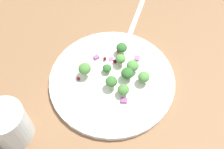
# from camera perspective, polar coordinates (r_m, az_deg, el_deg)

# --- Properties ---
(ground_plane) EXTENTS (1.80, 1.80, 0.02)m
(ground_plane) POSITION_cam_1_polar(r_m,az_deg,el_deg) (0.62, 0.45, -1.35)
(ground_plane) COLOR brown
(plate) EXTENTS (0.28, 0.28, 0.02)m
(plate) POSITION_cam_1_polar(r_m,az_deg,el_deg) (0.60, 0.00, -0.99)
(plate) COLOR white
(plate) RESTS_ON ground_plane
(dressing_pool) EXTENTS (0.16, 0.16, 0.00)m
(dressing_pool) POSITION_cam_1_polar(r_m,az_deg,el_deg) (0.59, 0.00, -0.76)
(dressing_pool) COLOR white
(dressing_pool) RESTS_ON plate
(broccoli_floret_0) EXTENTS (0.03, 0.03, 0.03)m
(broccoli_floret_0) POSITION_cam_1_polar(r_m,az_deg,el_deg) (0.59, 4.42, 1.85)
(broccoli_floret_0) COLOR #8EB77A
(broccoli_floret_0) RESTS_ON plate
(broccoli_floret_1) EXTENTS (0.03, 0.03, 0.03)m
(broccoli_floret_1) POSITION_cam_1_polar(r_m,az_deg,el_deg) (0.58, -5.82, 1.23)
(broccoli_floret_1) COLOR #8EB77A
(broccoli_floret_1) RESTS_ON plate
(broccoli_floret_2) EXTENTS (0.03, 0.03, 0.03)m
(broccoli_floret_2) POSITION_cam_1_polar(r_m,az_deg,el_deg) (0.56, -0.13, -1.53)
(broccoli_floret_2) COLOR #9EC684
(broccoli_floret_2) RESTS_ON plate
(broccoli_floret_3) EXTENTS (0.02, 0.02, 0.02)m
(broccoli_floret_3) POSITION_cam_1_polar(r_m,az_deg,el_deg) (0.59, -1.07, 1.31)
(broccoli_floret_3) COLOR #9EC684
(broccoli_floret_3) RESTS_ON plate
(broccoli_floret_4) EXTENTS (0.02, 0.02, 0.02)m
(broccoli_floret_4) POSITION_cam_1_polar(r_m,az_deg,el_deg) (0.60, 1.86, 3.33)
(broccoli_floret_4) COLOR #8EB77A
(broccoli_floret_4) RESTS_ON plate
(broccoli_floret_5) EXTENTS (0.03, 0.03, 0.03)m
(broccoli_floret_5) POSITION_cam_1_polar(r_m,az_deg,el_deg) (0.58, 3.27, 0.25)
(broccoli_floret_5) COLOR #8EB77A
(broccoli_floret_5) RESTS_ON plate
(broccoli_floret_6) EXTENTS (0.02, 0.02, 0.02)m
(broccoli_floret_6) POSITION_cam_1_polar(r_m,az_deg,el_deg) (0.56, 2.42, -3.24)
(broccoli_floret_6) COLOR #ADD18E
(broccoli_floret_6) RESTS_ON plate
(broccoli_floret_7) EXTENTS (0.03, 0.03, 0.03)m
(broccoli_floret_7) POSITION_cam_1_polar(r_m,az_deg,el_deg) (0.62, 2.07, 5.68)
(broccoli_floret_7) COLOR #9EC684
(broccoli_floret_7) RESTS_ON plate
(broccoli_floret_8) EXTENTS (0.03, 0.03, 0.03)m
(broccoli_floret_8) POSITION_cam_1_polar(r_m,az_deg,el_deg) (0.58, 6.77, -0.53)
(broccoli_floret_8) COLOR #8EB77A
(broccoli_floret_8) RESTS_ON plate
(cranberry_0) EXTENTS (0.01, 0.01, 0.01)m
(cranberry_0) POSITION_cam_1_polar(r_m,az_deg,el_deg) (0.61, 0.67, 2.85)
(cranberry_0) COLOR #4C0A14
(cranberry_0) RESTS_ON plate
(cranberry_1) EXTENTS (0.01, 0.01, 0.01)m
(cranberry_1) POSITION_cam_1_polar(r_m,az_deg,el_deg) (0.63, 1.37, 5.12)
(cranberry_1) COLOR maroon
(cranberry_1) RESTS_ON plate
(cranberry_2) EXTENTS (0.01, 0.01, 0.01)m
(cranberry_2) POSITION_cam_1_polar(r_m,az_deg,el_deg) (0.59, -7.19, -0.76)
(cranberry_2) COLOR maroon
(cranberry_2) RESTS_ON plate
(cranberry_3) EXTENTS (0.01, 0.01, 0.01)m
(cranberry_3) POSITION_cam_1_polar(r_m,az_deg,el_deg) (0.59, 6.46, -1.06)
(cranberry_3) COLOR maroon
(cranberry_3) RESTS_ON plate
(cranberry_4) EXTENTS (0.01, 0.01, 0.01)m
(cranberry_4) POSITION_cam_1_polar(r_m,az_deg,el_deg) (0.62, -1.53, 3.41)
(cranberry_4) COLOR maroon
(cranberry_4) RESTS_ON plate
(onion_bit_0) EXTENTS (0.01, 0.02, 0.01)m
(onion_bit_0) POSITION_cam_1_polar(r_m,az_deg,el_deg) (0.56, 2.53, -5.54)
(onion_bit_0) COLOR #843D75
(onion_bit_0) RESTS_ON plate
(onion_bit_1) EXTENTS (0.01, 0.01, 0.00)m
(onion_bit_1) POSITION_cam_1_polar(r_m,az_deg,el_deg) (0.60, 3.67, 0.70)
(onion_bit_1) COLOR #A35B93
(onion_bit_1) RESTS_ON plate
(onion_bit_2) EXTENTS (0.01, 0.01, 0.00)m
(onion_bit_2) POSITION_cam_1_polar(r_m,az_deg,el_deg) (0.62, -3.36, 3.72)
(onion_bit_2) COLOR #934C84
(onion_bit_2) RESTS_ON plate
(onion_bit_3) EXTENTS (0.02, 0.02, 0.00)m
(onion_bit_3) POSITION_cam_1_polar(r_m,az_deg,el_deg) (0.60, 7.09, -0.37)
(onion_bit_3) COLOR #A35B93
(onion_bit_3) RESTS_ON plate
(onion_bit_4) EXTENTS (0.02, 0.02, 0.00)m
(onion_bit_4) POSITION_cam_1_polar(r_m,az_deg,el_deg) (0.62, 5.35, 3.48)
(onion_bit_4) COLOR #A35B93
(onion_bit_4) RESTS_ON plate
(onion_bit_5) EXTENTS (0.01, 0.01, 0.00)m
(onion_bit_5) POSITION_cam_1_polar(r_m,az_deg,el_deg) (0.62, -0.01, 3.28)
(onion_bit_5) COLOR #A35B93
(onion_bit_5) RESTS_ON plate
(fork) EXTENTS (0.17, 0.10, 0.01)m
(fork) POSITION_cam_1_polar(r_m,az_deg,el_deg) (0.72, 4.71, 10.83)
(fork) COLOR silver
(fork) RESTS_ON ground_plane
(water_glass) EXTENTS (0.08, 0.08, 0.09)m
(water_glass) POSITION_cam_1_polar(r_m,az_deg,el_deg) (0.54, -21.03, -9.88)
(water_glass) COLOR silver
(water_glass) RESTS_ON ground_plane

